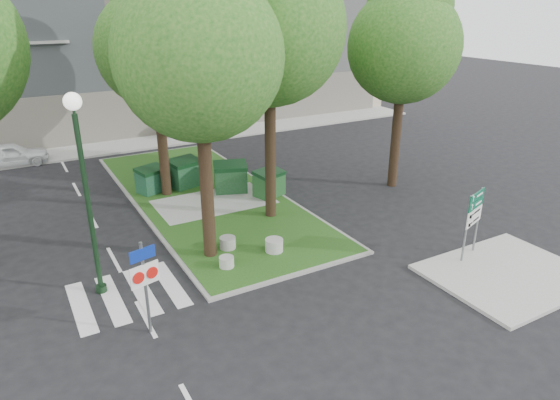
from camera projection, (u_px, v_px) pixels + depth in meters
ground at (283, 278)px, 16.20m from camera, size 120.00×120.00×0.00m
median_island at (206, 196)px, 22.86m from camera, size 6.00×16.00×0.12m
median_kerb at (206, 196)px, 22.87m from camera, size 6.30×16.30×0.10m
sidewalk_corner at (508, 274)px, 16.33m from camera, size 5.00×4.00×0.12m
building_sidewalk at (136, 144)px, 31.11m from camera, size 42.00×3.00×0.12m
zebra_crossing at (156, 287)px, 15.69m from camera, size 5.00×3.00×0.01m
apartment_building at (95, 7)px, 34.21m from camera, size 41.00×12.00×16.00m
tree_median_near_left at (200, 39)px, 14.89m from camera, size 5.20×5.20×10.53m
tree_median_near_right at (271, 13)px, 17.86m from camera, size 5.60×5.60×11.46m
tree_median_mid at (155, 37)px, 20.50m from camera, size 4.80×4.80×9.99m
tree_median_far at (200, 2)px, 23.89m from camera, size 5.80×5.80×11.93m
tree_street_right at (405, 35)px, 21.85m from camera, size 5.00×5.00×10.06m
dumpster_a at (152, 180)px, 23.02m from camera, size 1.55×1.33×1.21m
dumpster_b at (185, 173)px, 23.69m from camera, size 1.71×1.41×1.37m
dumpster_c at (231, 177)px, 23.04m from camera, size 1.77×1.50×1.40m
dumpster_d at (269, 183)px, 22.54m from camera, size 1.54×1.28×1.23m
bollard_left at (227, 262)px, 16.61m from camera, size 0.50×0.50×0.36m
bollard_right at (274, 245)px, 17.63m from camera, size 0.64×0.64×0.46m
bollard_mid at (228, 243)px, 17.86m from camera, size 0.58×0.58×0.41m
litter_bin at (258, 178)px, 23.93m from camera, size 0.39×0.39×0.69m
street_lamp at (84, 174)px, 14.03m from camera, size 0.49×0.49×6.14m
traffic_sign_pole at (144, 276)px, 12.93m from camera, size 0.80×0.24×2.73m
directional_sign at (474, 214)px, 16.83m from camera, size 1.13×0.43×2.38m
car_white at (10, 155)px, 26.99m from camera, size 3.82×1.68×1.28m
car_silver at (195, 122)px, 33.59m from camera, size 4.75×1.73×1.56m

